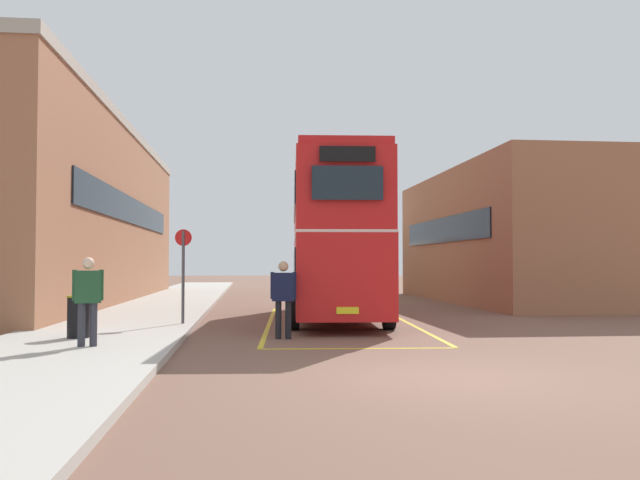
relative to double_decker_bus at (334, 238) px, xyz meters
The scene contains 11 objects.
ground_plane 4.75m from the double_decker_bus, 82.94° to the left, with size 135.60×135.60×0.00m, color brown.
sidewalk_left 9.11m from the double_decker_bus, 133.15° to the left, with size 4.00×57.60×0.14m, color #B2ADA3.
brick_building_left 13.96m from the double_decker_bus, 139.97° to the left, with size 6.21×25.90×7.55m.
depot_building_right 12.84m from the double_decker_bus, 42.61° to the left, with size 6.96×15.87×5.80m.
double_decker_bus is the anchor object (origin of this frame).
single_deck_bus 18.86m from the double_decker_bus, 80.40° to the left, with size 3.14×9.00×3.02m.
pedestrian_boarding 5.56m from the double_decker_bus, 109.66° to the right, with size 0.59×0.28×1.77m.
pedestrian_waiting_near 9.21m from the double_decker_bus, 128.27° to the right, with size 0.56×0.33×1.70m.
litter_bin 8.56m from the double_decker_bus, 137.97° to the right, with size 0.49×0.49×0.90m.
bus_stop_sign 5.03m from the double_decker_bus, 150.75° to the right, with size 0.44×0.08×2.48m.
bay_marking_yellow 3.12m from the double_decker_bus, 91.67° to the right, with size 4.84×12.17×0.01m.
Camera 1 is at (-3.05, -9.86, 1.73)m, focal length 37.38 mm.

